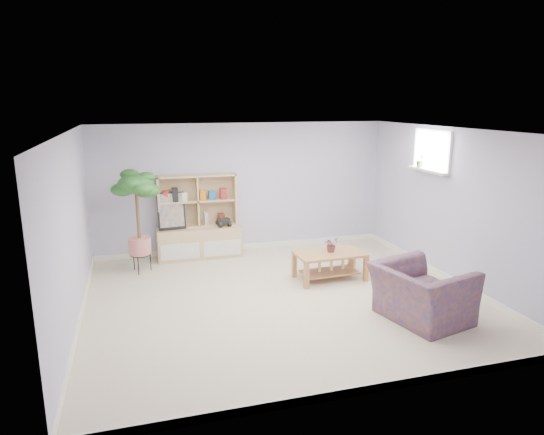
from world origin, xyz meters
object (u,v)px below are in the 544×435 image
object	(u,v)px
floor_tree	(138,222)
armchair	(422,290)
coffee_table	(330,266)
storage_unit	(199,217)

from	to	relation	value
floor_tree	armchair	distance (m)	4.53
floor_tree	armchair	world-z (taller)	floor_tree
coffee_table	armchair	distance (m)	1.80
storage_unit	floor_tree	xyz separation A→B (m)	(-1.05, -0.52, 0.11)
storage_unit	floor_tree	world-z (taller)	floor_tree
armchair	storage_unit	bearing A→B (deg)	21.56
floor_tree	armchair	xyz separation A→B (m)	(3.46, -2.89, -0.44)
coffee_table	armchair	bearing A→B (deg)	-73.83
coffee_table	floor_tree	bearing A→B (deg)	155.46
storage_unit	armchair	size ratio (longest dim) A/B	1.35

